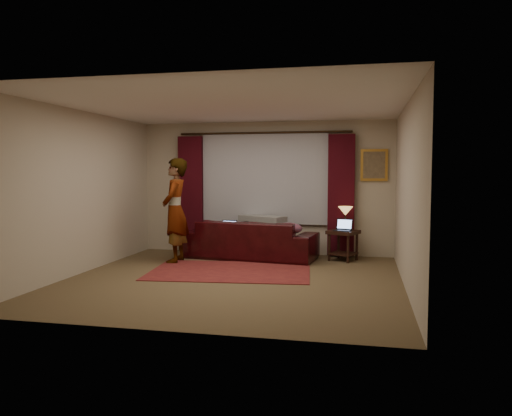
{
  "coord_description": "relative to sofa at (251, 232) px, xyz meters",
  "views": [
    {
      "loc": [
        1.9,
        -7.19,
        1.64
      ],
      "look_at": [
        0.1,
        1.2,
        1.0
      ],
      "focal_mm": 35.0,
      "sensor_mm": 36.0,
      "label": 1
    }
  ],
  "objects": [
    {
      "name": "person",
      "position": [
        -1.23,
        -0.69,
        0.44
      ],
      "size": [
        0.6,
        0.6,
        1.87
      ],
      "primitive_type": "imported",
      "rotation": [
        0.0,
        0.0,
        -1.46
      ],
      "color": "gray",
      "rests_on": "floor"
    },
    {
      "name": "wall_front",
      "position": [
        0.15,
        -4.38,
        0.81
      ],
      "size": [
        5.0,
        0.02,
        2.6
      ],
      "primitive_type": "cube",
      "color": "#BCAF97",
      "rests_on": "ground"
    },
    {
      "name": "area_rug",
      "position": [
        -0.05,
        -1.29,
        -0.49
      ],
      "size": [
        2.74,
        1.98,
        0.01
      ],
      "primitive_type": "cube",
      "rotation": [
        0.0,
        0.0,
        0.1
      ],
      "color": "maroon",
      "rests_on": "floor"
    },
    {
      "name": "sheer_curtain",
      "position": [
        0.15,
        0.56,
        1.01
      ],
      "size": [
        2.5,
        0.05,
        1.8
      ],
      "primitive_type": "cube",
      "color": "#9D9DA4",
      "rests_on": "wall_back"
    },
    {
      "name": "laptop_table",
      "position": [
        1.7,
        0.01,
        0.17
      ],
      "size": [
        0.38,
        0.39,
        0.22
      ],
      "primitive_type": null,
      "rotation": [
        0.0,
        0.0,
        -0.29
      ],
      "color": "black",
      "rests_on": "end_table"
    },
    {
      "name": "drape_left",
      "position": [
        -1.35,
        0.51,
        0.69
      ],
      "size": [
        0.5,
        0.14,
        2.3
      ],
      "primitive_type": "cube",
      "color": "#36070E",
      "rests_on": "floor"
    },
    {
      "name": "picture_frame",
      "position": [
        2.25,
        0.59,
        1.26
      ],
      "size": [
        0.5,
        0.04,
        0.6
      ],
      "primitive_type": "cube",
      "color": "gold",
      "rests_on": "wall_back"
    },
    {
      "name": "end_table",
      "position": [
        1.71,
        0.1,
        -0.21
      ],
      "size": [
        0.64,
        0.64,
        0.56
      ],
      "primitive_type": "cube",
      "rotation": [
        0.0,
        0.0,
        -0.42
      ],
      "color": "black",
      "rests_on": "floor"
    },
    {
      "name": "sofa",
      "position": [
        0.0,
        0.0,
        0.0
      ],
      "size": [
        2.55,
        1.35,
        0.98
      ],
      "primitive_type": "imported",
      "rotation": [
        0.0,
        0.0,
        3.02
      ],
      "color": "black",
      "rests_on": "floor"
    },
    {
      "name": "floor",
      "position": [
        0.15,
        -1.88,
        -0.5
      ],
      "size": [
        5.0,
        5.0,
        0.01
      ],
      "primitive_type": "cube",
      "color": "brown",
      "rests_on": "ground"
    },
    {
      "name": "wall_left",
      "position": [
        -2.35,
        -1.88,
        0.81
      ],
      "size": [
        0.02,
        5.0,
        2.6
      ],
      "primitive_type": "cube",
      "color": "#BCAF97",
      "rests_on": "ground"
    },
    {
      "name": "throw_blanket",
      "position": [
        0.17,
        0.28,
        0.5
      ],
      "size": [
        0.98,
        0.72,
        0.11
      ],
      "primitive_type": "cube",
      "rotation": [
        0.0,
        0.0,
        -0.44
      ],
      "color": "gray",
      "rests_on": "sofa"
    },
    {
      "name": "clothing_pile",
      "position": [
        0.76,
        -0.22,
        0.1
      ],
      "size": [
        0.55,
        0.47,
        0.21
      ],
      "primitive_type": "ellipsoid",
      "rotation": [
        0.0,
        0.0,
        0.2
      ],
      "color": "brown",
      "rests_on": "sofa"
    },
    {
      "name": "wall_back",
      "position": [
        0.15,
        0.62,
        0.81
      ],
      "size": [
        5.0,
        0.02,
        2.6
      ],
      "primitive_type": "cube",
      "color": "#BCAF97",
      "rests_on": "ground"
    },
    {
      "name": "wall_right",
      "position": [
        2.65,
        -1.88,
        0.81
      ],
      "size": [
        0.02,
        5.0,
        2.6
      ],
      "primitive_type": "cube",
      "color": "#BCAF97",
      "rests_on": "ground"
    },
    {
      "name": "laptop_sofa",
      "position": [
        -0.41,
        -0.15,
        0.11
      ],
      "size": [
        0.33,
        0.35,
        0.22
      ],
      "primitive_type": null,
      "rotation": [
        0.0,
        0.0,
        -0.11
      ],
      "color": "black",
      "rests_on": "sofa"
    },
    {
      "name": "tiffany_lamp",
      "position": [
        1.74,
        0.15,
        0.28
      ],
      "size": [
        0.35,
        0.35,
        0.43
      ],
      "primitive_type": null,
      "rotation": [
        0.0,
        0.0,
        -0.39
      ],
      "color": "olive",
      "rests_on": "end_table"
    },
    {
      "name": "ceiling",
      "position": [
        0.15,
        -1.88,
        2.11
      ],
      "size": [
        5.0,
        5.0,
        0.02
      ],
      "primitive_type": "cube",
      "color": "silver",
      "rests_on": "ground"
    },
    {
      "name": "curtain_rod",
      "position": [
        0.15,
        0.51,
        1.89
      ],
      "size": [
        0.04,
        0.04,
        3.4
      ],
      "primitive_type": "cylinder",
      "color": "black",
      "rests_on": "wall_back"
    },
    {
      "name": "drape_right",
      "position": [
        1.65,
        0.51,
        0.69
      ],
      "size": [
        0.5,
        0.14,
        2.3
      ],
      "primitive_type": "cube",
      "color": "#36070E",
      "rests_on": "floor"
    }
  ]
}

